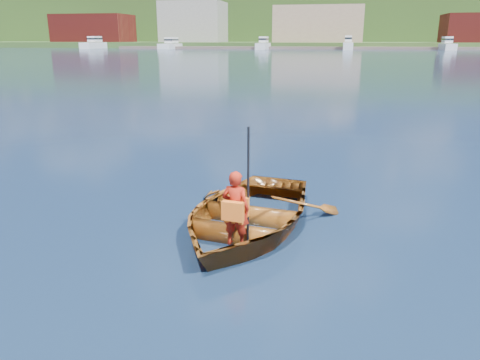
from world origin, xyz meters
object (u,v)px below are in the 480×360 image
(child_paddler, at_px, (236,209))
(marina_yachts, at_px, (293,45))
(rowboat, at_px, (246,214))
(dock, at_px, (367,48))

(child_paddler, xyz_separation_m, marina_yachts, (-12.69, 144.59, 0.72))
(rowboat, distance_m, child_paddler, 1.01)
(rowboat, xyz_separation_m, marina_yachts, (-12.68, 143.68, 1.15))
(rowboat, distance_m, dock, 148.69)
(dock, height_order, marina_yachts, marina_yachts)
(rowboat, height_order, dock, dock)
(dock, distance_m, marina_yachts, 23.00)
(dock, xyz_separation_m, marina_yachts, (-22.49, -4.69, 1.02))
(dock, bearing_deg, rowboat, -93.78)
(dock, bearing_deg, child_paddler, -93.76)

